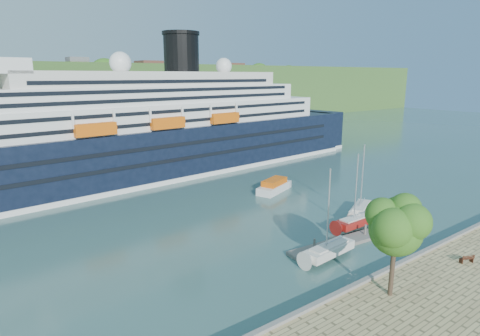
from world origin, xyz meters
TOP-DOWN VIEW (x-y plane):
  - ground at (0.00, 0.00)m, footprint 400.00×400.00m
  - far_hillside at (0.00, 145.00)m, footprint 400.00×50.00m
  - quay_coping at (0.00, -0.20)m, footprint 220.00×0.50m
  - cruise_ship at (-6.47, 53.28)m, footprint 127.18×28.11m
  - park_bench at (6.73, -4.00)m, footprint 1.62×1.18m
  - promenade_tree at (-4.98, -2.87)m, footprint 5.93×5.93m
  - floating_pontoon at (3.94, 7.87)m, footprint 18.87×4.11m
  - sailboat_white_near at (-2.11, 6.46)m, footprint 7.71×2.67m
  - sailboat_red at (7.64, 10.26)m, footprint 7.43×2.08m
  - sailboat_white_far at (12.05, 12.84)m, footprint 7.91×5.30m
  - tender_launch at (10.49, 29.60)m, footprint 8.53×5.43m

SIDE VIEW (x-z plane):
  - ground at x=0.00m, z-range 0.00..0.00m
  - floating_pontoon at x=3.94m, z-range 0.00..0.42m
  - tender_launch at x=10.49m, z-range 0.00..2.23m
  - quay_coping at x=0.00m, z-range 1.00..1.30m
  - park_bench at x=6.73m, z-range 1.00..1.96m
  - sailboat_red at x=7.64m, z-range 0.00..9.59m
  - sailboat_white_near at x=-2.11m, z-range 0.00..9.78m
  - sailboat_white_far at x=12.05m, z-range 0.00..10.00m
  - promenade_tree at x=-4.98m, z-range 1.00..10.81m
  - far_hillside at x=0.00m, z-range 0.00..24.00m
  - cruise_ship at x=-6.47m, z-range 0.00..28.33m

